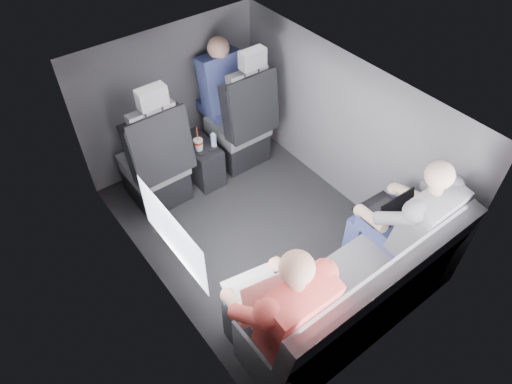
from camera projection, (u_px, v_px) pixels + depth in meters
floor at (258, 232)px, 3.91m from camera, size 2.60×2.60×0.00m
ceiling at (258, 98)px, 2.95m from camera, size 2.60×2.60×0.00m
panel_left at (151, 230)px, 3.04m from camera, size 0.02×2.60×1.35m
panel_right at (343, 130)px, 3.81m from camera, size 0.02×2.60×1.35m
panel_front at (171, 97)px, 4.16m from camera, size 1.80×0.02×1.35m
panel_back at (392, 293)px, 2.70m from camera, size 1.80×0.02×1.35m
side_window at (172, 234)px, 2.72m from camera, size 0.02×0.75×0.42m
seatbelt at (252, 100)px, 3.91m from camera, size 0.35×0.11×0.59m
front_seat_left at (157, 166)px, 3.90m from camera, size 0.52×0.58×1.26m
front_seat_right at (242, 128)px, 4.29m from camera, size 0.52×0.58×1.26m
center_console at (201, 160)px, 4.26m from camera, size 0.24×0.48×0.41m
rear_bench at (353, 298)px, 3.09m from camera, size 1.60×0.57×0.92m
soda_cup at (198, 145)px, 4.01m from camera, size 0.08×0.08×0.26m
water_bottle at (214, 140)px, 4.04m from camera, size 0.05×0.05×0.15m
laptop_white at (258, 290)px, 2.76m from camera, size 0.37×0.37×0.25m
laptop_black at (385, 209)px, 3.23m from camera, size 0.33×0.30×0.23m
passenger_rear_left at (280, 309)px, 2.66m from camera, size 0.53×0.64×1.26m
passenger_rear_right at (406, 221)px, 3.15m from camera, size 0.51×0.63×1.24m
passenger_front_right at (221, 85)px, 4.17m from camera, size 0.39×0.39×0.78m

